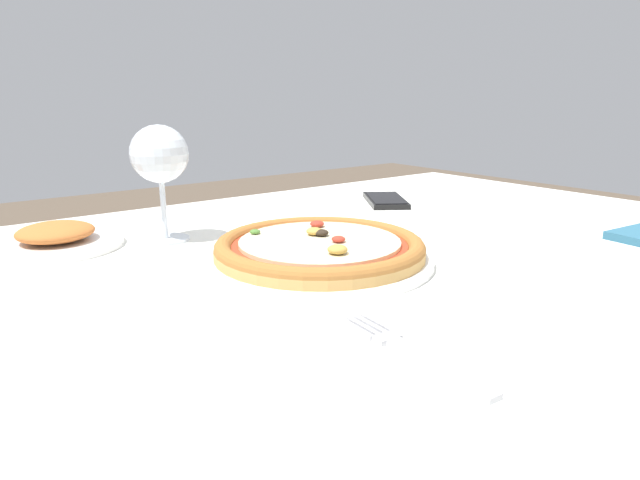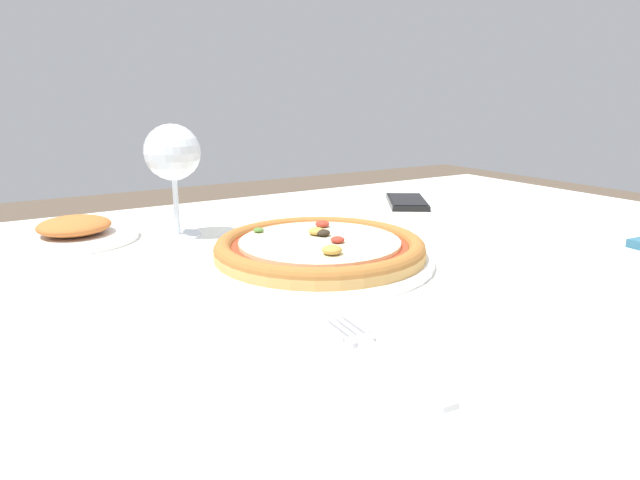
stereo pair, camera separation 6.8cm
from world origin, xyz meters
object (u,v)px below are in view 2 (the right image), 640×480
object	(u,v)px
pizza_plate	(320,250)
cell_phone	(407,202)
fork	(378,354)
side_plate	(75,232)
wine_glass_far_left	(173,155)
dining_table	(411,305)

from	to	relation	value
pizza_plate	cell_phone	bearing A→B (deg)	34.23
pizza_plate	fork	size ratio (longest dim) A/B	1.71
fork	side_plate	bearing A→B (deg)	106.74
fork	wine_glass_far_left	size ratio (longest dim) A/B	1.01
wine_glass_far_left	cell_phone	bearing A→B (deg)	1.35
fork	cell_phone	bearing A→B (deg)	47.42
pizza_plate	fork	xyz separation A→B (m)	(-0.09, -0.24, -0.01)
pizza_plate	wine_glass_far_left	xyz separation A→B (m)	(-0.11, 0.22, 0.11)
fork	cell_phone	world-z (taller)	cell_phone
cell_phone	side_plate	bearing A→B (deg)	175.61
fork	side_plate	distance (m)	0.55
fork	cell_phone	xyz separation A→B (m)	(0.44, 0.48, 0.00)
dining_table	cell_phone	distance (m)	0.32
dining_table	wine_glass_far_left	world-z (taller)	wine_glass_far_left
dining_table	wine_glass_far_left	distance (m)	0.41
pizza_plate	cell_phone	size ratio (longest dim) A/B	1.82
fork	pizza_plate	bearing A→B (deg)	68.94
pizza_plate	side_plate	xyz separation A→B (m)	(-0.25, 0.28, -0.00)
wine_glass_far_left	side_plate	world-z (taller)	wine_glass_far_left
cell_phone	fork	bearing A→B (deg)	-132.58
fork	wine_glass_far_left	bearing A→B (deg)	92.63
dining_table	cell_phone	world-z (taller)	cell_phone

